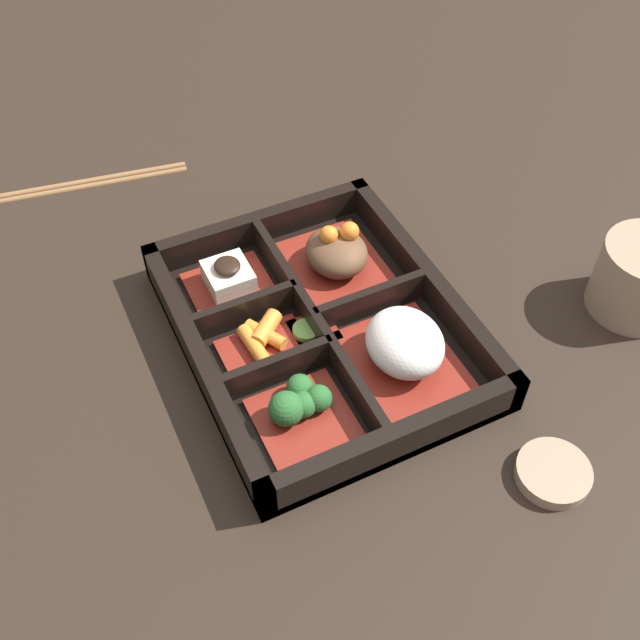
# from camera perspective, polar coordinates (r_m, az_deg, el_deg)

# --- Properties ---
(ground_plane) EXTENTS (3.00, 3.00, 0.00)m
(ground_plane) POSITION_cam_1_polar(r_m,az_deg,el_deg) (0.69, 0.00, -1.37)
(ground_plane) COLOR black
(bento_base) EXTENTS (0.29, 0.24, 0.01)m
(bento_base) POSITION_cam_1_polar(r_m,az_deg,el_deg) (0.68, 0.00, -1.11)
(bento_base) COLOR black
(bento_base) RESTS_ON ground_plane
(bento_rim) EXTENTS (0.29, 0.24, 0.04)m
(bento_rim) POSITION_cam_1_polar(r_m,az_deg,el_deg) (0.67, -0.23, -0.34)
(bento_rim) COLOR black
(bento_rim) RESTS_ON ground_plane
(bowl_stew) EXTENTS (0.11, 0.09, 0.05)m
(bowl_stew) POSITION_cam_1_polar(r_m,az_deg,el_deg) (0.72, 1.27, 4.98)
(bowl_stew) COLOR maroon
(bowl_stew) RESTS_ON bento_base
(bowl_rice) EXTENTS (0.11, 0.09, 0.05)m
(bowl_rice) POSITION_cam_1_polar(r_m,az_deg,el_deg) (0.64, 6.45, -1.99)
(bowl_rice) COLOR maroon
(bowl_rice) RESTS_ON bento_base
(bowl_tofu) EXTENTS (0.07, 0.08, 0.04)m
(bowl_tofu) POSITION_cam_1_polar(r_m,az_deg,el_deg) (0.71, -6.95, 3.03)
(bowl_tofu) COLOR maroon
(bowl_tofu) RESTS_ON bento_base
(bowl_carrots) EXTENTS (0.05, 0.08, 0.02)m
(bowl_carrots) POSITION_cam_1_polar(r_m,az_deg,el_deg) (0.66, -4.40, -1.64)
(bowl_carrots) COLOR maroon
(bowl_carrots) RESTS_ON bento_base
(bowl_greens) EXTENTS (0.08, 0.08, 0.03)m
(bowl_greens) POSITION_cam_1_polar(r_m,az_deg,el_deg) (0.61, -1.53, -6.67)
(bowl_greens) COLOR maroon
(bowl_greens) RESTS_ON bento_base
(bowl_pickles) EXTENTS (0.04, 0.04, 0.01)m
(bowl_pickles) POSITION_cam_1_polar(r_m,az_deg,el_deg) (0.67, -0.75, -0.70)
(bowl_pickles) COLOR maroon
(bowl_pickles) RESTS_ON bento_base
(chopsticks) EXTENTS (0.05, 0.23, 0.01)m
(chopsticks) POSITION_cam_1_polar(r_m,az_deg,el_deg) (0.88, -17.76, 9.93)
(chopsticks) COLOR brown
(chopsticks) RESTS_ON ground_plane
(sauce_dish) EXTENTS (0.06, 0.06, 0.01)m
(sauce_dish) POSITION_cam_1_polar(r_m,az_deg,el_deg) (0.63, 17.34, -11.05)
(sauce_dish) COLOR gray
(sauce_dish) RESTS_ON ground_plane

